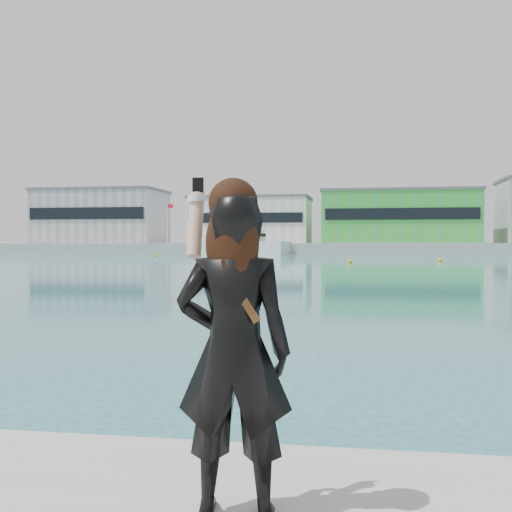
{
  "coord_description": "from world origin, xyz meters",
  "views": [
    {
      "loc": [
        1.2,
        -3.46,
        2.23
      ],
      "look_at": [
        0.53,
        0.53,
        2.14
      ],
      "focal_mm": 45.0,
      "sensor_mm": 36.0,
      "label": 1
    }
  ],
  "objects_px": {
    "buoy_extra": "(350,263)",
    "woman": "(233,342)",
    "buoy_near": "(440,262)",
    "buoy_far": "(156,256)",
    "motor_yacht": "(238,241)"
  },
  "relations": [
    {
      "from": "buoy_extra",
      "to": "woman",
      "type": "distance_m",
      "value": 64.71
    },
    {
      "from": "buoy_near",
      "to": "woman",
      "type": "height_order",
      "value": "woman"
    },
    {
      "from": "buoy_extra",
      "to": "woman",
      "type": "bearing_deg",
      "value": -89.3
    },
    {
      "from": "buoy_far",
      "to": "buoy_extra",
      "type": "relative_size",
      "value": 1.0
    },
    {
      "from": "motor_yacht",
      "to": "buoy_near",
      "type": "height_order",
      "value": "motor_yacht"
    },
    {
      "from": "buoy_near",
      "to": "woman",
      "type": "xyz_separation_m",
      "value": [
        -9.02,
        -70.91,
        1.7
      ]
    },
    {
      "from": "woman",
      "to": "motor_yacht",
      "type": "bearing_deg",
      "value": -83.73
    },
    {
      "from": "buoy_far",
      "to": "woman",
      "type": "relative_size",
      "value": 0.28
    },
    {
      "from": "buoy_extra",
      "to": "motor_yacht",
      "type": "bearing_deg",
      "value": 114.63
    },
    {
      "from": "buoy_near",
      "to": "buoy_extra",
      "type": "relative_size",
      "value": 1.0
    },
    {
      "from": "buoy_extra",
      "to": "woman",
      "type": "height_order",
      "value": "woman"
    },
    {
      "from": "buoy_far",
      "to": "buoy_near",
      "type": "bearing_deg",
      "value": -25.75
    },
    {
      "from": "woman",
      "to": "buoy_extra",
      "type": "bearing_deg",
      "value": -94.21
    },
    {
      "from": "buoy_far",
      "to": "buoy_extra",
      "type": "bearing_deg",
      "value": -40.41
    },
    {
      "from": "motor_yacht",
      "to": "buoy_near",
      "type": "bearing_deg",
      "value": -36.76
    }
  ]
}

